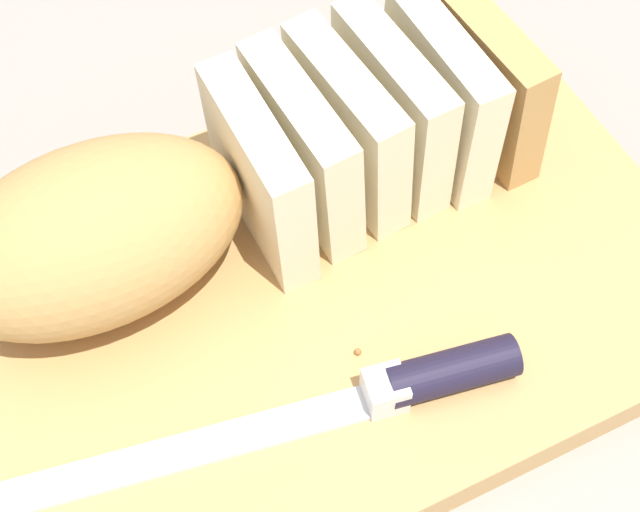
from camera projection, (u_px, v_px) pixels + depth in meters
ground_plane at (320, 310)px, 0.54m from camera, size 3.00×3.00×0.00m
cutting_board at (320, 299)px, 0.53m from camera, size 0.41×0.26×0.02m
bread_loaf at (224, 183)px, 0.51m from camera, size 0.33×0.11×0.09m
bread_knife at (376, 393)px, 0.48m from camera, size 0.29×0.07×0.02m
crumb_near_knife at (277, 237)px, 0.54m from camera, size 0.00×0.00×0.00m
crumb_near_loaf at (358, 352)px, 0.50m from camera, size 0.00×0.00×0.00m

